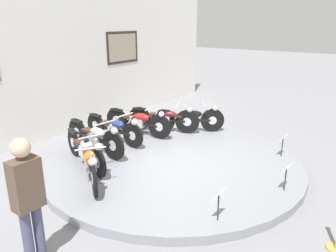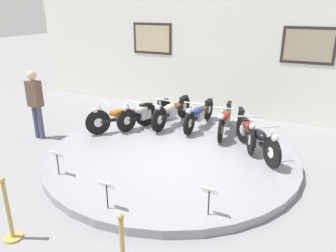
% 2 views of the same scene
% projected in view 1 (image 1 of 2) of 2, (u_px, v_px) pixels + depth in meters
% --- Properties ---
extents(ground_plane, '(60.00, 60.00, 0.00)m').
position_uv_depth(ground_plane, '(173.00, 165.00, 7.34)').
color(ground_plane, gray).
extents(display_platform, '(5.62, 5.62, 0.16)m').
position_uv_depth(display_platform, '(173.00, 162.00, 7.32)').
color(display_platform, gray).
rests_on(display_platform, ground_plane).
extents(back_wall, '(14.00, 0.22, 4.12)m').
position_uv_depth(back_wall, '(58.00, 61.00, 8.82)').
color(back_wall, white).
rests_on(back_wall, ground_plane).
extents(motorcycle_orange, '(1.21, 1.66, 0.80)m').
position_uv_depth(motorcycle_orange, '(90.00, 161.00, 6.20)').
color(motorcycle_orange, black).
rests_on(motorcycle_orange, display_platform).
extents(motorcycle_silver, '(0.74, 1.88, 0.78)m').
position_uv_depth(motorcycle_silver, '(86.00, 149.00, 6.81)').
color(motorcycle_silver, black).
rests_on(motorcycle_silver, display_platform).
extents(motorcycle_cream, '(0.54, 2.02, 0.81)m').
position_uv_depth(motorcycle_cream, '(95.00, 136.00, 7.51)').
color(motorcycle_cream, black).
rests_on(motorcycle_cream, display_platform).
extents(motorcycle_blue, '(0.54, 1.97, 0.78)m').
position_uv_depth(motorcycle_blue, '(115.00, 128.00, 8.17)').
color(motorcycle_blue, black).
rests_on(motorcycle_blue, display_platform).
extents(motorcycle_red, '(0.54, 1.99, 0.80)m').
position_uv_depth(motorcycle_red, '(139.00, 121.00, 8.68)').
color(motorcycle_red, black).
rests_on(motorcycle_red, display_platform).
extents(motorcycle_maroon, '(0.83, 1.87, 0.80)m').
position_uv_depth(motorcycle_maroon, '(164.00, 118.00, 8.94)').
color(motorcycle_maroon, black).
rests_on(motorcycle_maroon, display_platform).
extents(motorcycle_black, '(1.28, 1.60, 0.80)m').
position_uv_depth(motorcycle_black, '(189.00, 118.00, 8.92)').
color(motorcycle_black, black).
rests_on(motorcycle_black, display_platform).
extents(info_placard_front_left, '(0.26, 0.11, 0.51)m').
position_uv_depth(info_placard_front_left, '(219.00, 199.00, 4.92)').
color(info_placard_front_left, '#333338').
rests_on(info_placard_front_left, display_platform).
extents(info_placard_front_centre, '(0.26, 0.11, 0.51)m').
position_uv_depth(info_placard_front_centre, '(286.00, 172.00, 5.81)').
color(info_placard_front_centre, '#333338').
rests_on(info_placard_front_centre, display_platform).
extents(info_placard_front_right, '(0.26, 0.11, 0.51)m').
position_uv_depth(info_placard_front_right, '(283.00, 141.00, 7.30)').
color(info_placard_front_right, '#333338').
rests_on(info_placard_front_right, display_platform).
extents(visitor_standing, '(0.36, 0.24, 1.79)m').
position_uv_depth(visitor_standing, '(28.00, 197.00, 4.02)').
color(visitor_standing, '#4C4C6B').
rests_on(visitor_standing, ground_plane).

